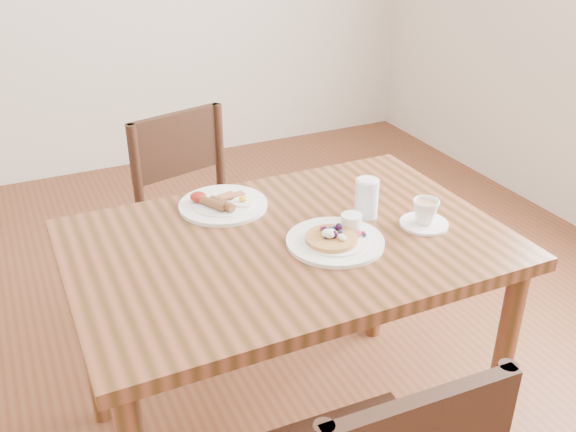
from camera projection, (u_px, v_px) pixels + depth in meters
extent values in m
cube|color=brown|center=(288.00, 244.00, 1.79)|extent=(1.20, 0.80, 0.04)
cylinder|color=brown|center=(501.00, 367.00, 1.90)|extent=(0.06, 0.06, 0.71)
cylinder|color=brown|center=(378.00, 258.00, 2.44)|extent=(0.06, 0.06, 0.71)
cylinder|color=brown|center=(89.00, 334.00, 2.04)|extent=(0.06, 0.06, 0.71)
cube|color=#311A12|center=(210.00, 236.00, 2.40)|extent=(0.51, 0.51, 0.04)
cylinder|color=#311A12|center=(199.00, 328.00, 2.29)|extent=(0.04, 0.04, 0.43)
cylinder|color=#311A12|center=(278.00, 291.00, 2.49)|extent=(0.04, 0.04, 0.43)
cylinder|color=#311A12|center=(150.00, 285.00, 2.53)|extent=(0.04, 0.04, 0.43)
cylinder|color=#311A12|center=(225.00, 254.00, 2.74)|extent=(0.04, 0.04, 0.43)
cylinder|color=#311A12|center=(220.00, 157.00, 2.53)|extent=(0.04, 0.04, 0.43)
cylinder|color=#311A12|center=(137.00, 181.00, 2.32)|extent=(0.04, 0.04, 0.43)
cube|color=#311A12|center=(177.00, 144.00, 2.39)|extent=(0.38, 0.12, 0.24)
cylinder|color=white|center=(335.00, 241.00, 1.76)|extent=(0.27, 0.27, 0.01)
cylinder|color=white|center=(335.00, 239.00, 1.75)|extent=(0.19, 0.19, 0.01)
cylinder|color=#B22D59|center=(349.00, 233.00, 1.78)|extent=(0.07, 0.07, 0.00)
cylinder|color=#C68C47|center=(331.00, 238.00, 1.74)|extent=(0.14, 0.14, 0.01)
ellipsoid|color=white|center=(331.00, 234.00, 1.73)|extent=(0.03, 0.03, 0.02)
ellipsoid|color=white|center=(340.00, 238.00, 1.71)|extent=(0.02, 0.02, 0.01)
cylinder|color=white|center=(351.00, 221.00, 1.80)|extent=(0.06, 0.06, 0.04)
cylinder|color=#591E07|center=(352.00, 216.00, 1.79)|extent=(0.05, 0.05, 0.00)
sphere|color=black|center=(339.00, 229.00, 1.76)|extent=(0.02, 0.02, 0.02)
sphere|color=#1E234C|center=(336.00, 227.00, 1.77)|extent=(0.01, 0.01, 0.01)
sphere|color=#1E234C|center=(328.00, 225.00, 1.78)|extent=(0.01, 0.01, 0.01)
sphere|color=#B21938|center=(326.00, 229.00, 1.76)|extent=(0.02, 0.02, 0.02)
sphere|color=black|center=(322.00, 231.00, 1.75)|extent=(0.02, 0.02, 0.02)
sphere|color=#1E234C|center=(323.00, 236.00, 1.73)|extent=(0.01, 0.01, 0.01)
sphere|color=black|center=(332.00, 234.00, 1.73)|extent=(0.02, 0.02, 0.02)
sphere|color=#1E234C|center=(339.00, 236.00, 1.73)|extent=(0.01, 0.01, 0.01)
sphere|color=#1E234C|center=(345.00, 233.00, 1.74)|extent=(0.01, 0.01, 0.01)
sphere|color=#1E234C|center=(365.00, 239.00, 1.74)|extent=(0.01, 0.01, 0.01)
sphere|color=#B21938|center=(362.00, 231.00, 1.77)|extent=(0.01, 0.01, 0.01)
cylinder|color=white|center=(223.00, 205.00, 1.95)|extent=(0.27, 0.27, 0.01)
cylinder|color=white|center=(223.00, 203.00, 1.95)|extent=(0.19, 0.19, 0.01)
cylinder|color=brown|center=(212.00, 203.00, 1.91)|extent=(0.06, 0.10, 0.03)
cylinder|color=brown|center=(222.00, 204.00, 1.91)|extent=(0.06, 0.10, 0.03)
cube|color=maroon|center=(223.00, 196.00, 1.97)|extent=(0.08, 0.04, 0.01)
cube|color=maroon|center=(232.00, 195.00, 1.97)|extent=(0.08, 0.03, 0.01)
cylinder|color=white|center=(243.00, 202.00, 1.94)|extent=(0.07, 0.07, 0.00)
ellipsoid|color=yellow|center=(243.00, 199.00, 1.94)|extent=(0.03, 0.03, 0.01)
ellipsoid|color=#A5190F|center=(198.00, 197.00, 1.95)|extent=(0.05, 0.05, 0.03)
cylinder|color=white|center=(424.00, 224.00, 1.85)|extent=(0.14, 0.14, 0.01)
imported|color=white|center=(425.00, 211.00, 1.83)|extent=(0.09, 0.09, 0.07)
cylinder|color=tan|center=(426.00, 204.00, 1.82)|extent=(0.07, 0.07, 0.00)
cylinder|color=silver|center=(366.00, 198.00, 1.88)|extent=(0.07, 0.07, 0.12)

